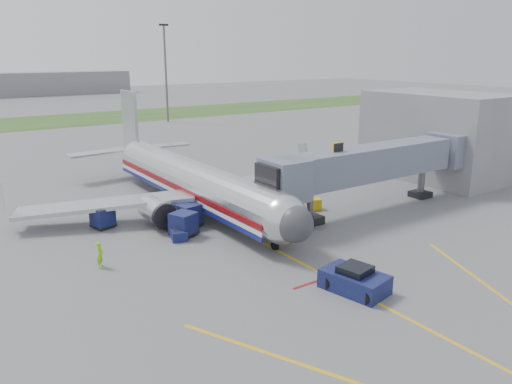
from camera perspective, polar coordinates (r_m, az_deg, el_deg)
ground at (r=36.73m, az=4.04°, el=-7.52°), size 400.00×400.00×0.00m
grass_strip at (r=119.11m, az=-24.19°, el=7.25°), size 300.00×25.00×0.01m
apron_markings at (r=31.84m, az=12.52°, el=-11.66°), size 21.52×50.00×0.01m
airliner at (r=48.12m, az=-7.25°, el=1.31°), size 32.10×35.67×10.25m
jet_bridge at (r=47.33m, az=12.63°, el=3.09°), size 25.30×4.00×6.90m
terminal at (r=63.48m, az=20.03°, el=6.11°), size 10.00×16.00×10.00m
light_mast_right at (r=111.43m, az=-10.27°, el=13.44°), size 2.00×0.44×20.40m
pushback_tug at (r=32.21m, az=11.20°, el=-9.88°), size 3.19×4.40×1.66m
baggage_cart_a at (r=40.99m, az=-8.28°, el=-3.66°), size 2.38×2.38×1.97m
baggage_cart_b at (r=44.48m, az=-17.11°, el=-2.79°), size 2.04×2.04×1.78m
baggage_cart_c at (r=43.14m, az=-7.76°, el=-2.64°), size 2.11×2.11×1.98m
belt_loader at (r=41.18m, az=-9.01°, el=-4.41°), size 2.03×3.85×1.82m
ground_power_cart at (r=47.84m, az=6.64°, el=-1.41°), size 1.50×1.23×1.03m
ramp_worker at (r=36.41m, az=-17.39°, el=-6.85°), size 0.75×0.82×1.88m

